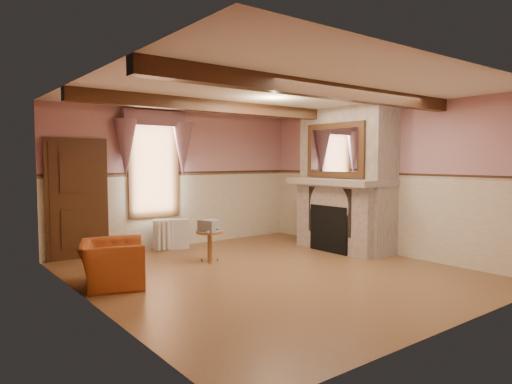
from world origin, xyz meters
TOP-DOWN VIEW (x-y plane):
  - floor at (0.00, 0.00)m, footprint 5.50×6.00m
  - ceiling at (0.00, 0.00)m, footprint 5.50×6.00m
  - wall_back at (0.00, 3.00)m, footprint 5.50×0.02m
  - wall_front at (0.00, -3.00)m, footprint 5.50×0.02m
  - wall_left at (-2.75, 0.00)m, footprint 0.02×6.00m
  - wall_right at (2.75, 0.00)m, footprint 0.02×6.00m
  - wainscot at (0.00, 0.00)m, footprint 5.50×6.00m
  - chair_rail at (0.00, 0.00)m, footprint 5.50×6.00m
  - firebox at (2.00, 0.60)m, footprint 0.20×0.95m
  - armchair at (-2.25, 0.80)m, footprint 1.14×1.22m
  - side_table at (-0.37, 1.24)m, footprint 0.62×0.62m
  - book_stack at (-0.39, 1.22)m, footprint 0.35×0.39m
  - radiator at (-0.37, 2.70)m, footprint 0.72×0.43m
  - bowl at (2.24, 0.57)m, footprint 0.34×0.34m
  - mantel_clock at (2.24, 1.28)m, footprint 0.14×0.24m
  - oil_lamp at (2.24, 1.26)m, footprint 0.11×0.11m
  - candle_red at (2.24, -0.18)m, footprint 0.06×0.06m
  - jar_yellow at (2.24, 0.14)m, footprint 0.06×0.06m
  - fireplace at (2.42, 0.60)m, footprint 0.85×2.00m
  - mantel at (2.24, 0.60)m, footprint 1.05×2.05m
  - overmantel_mirror at (2.06, 0.60)m, footprint 0.06×1.44m
  - door at (-2.10, 2.94)m, footprint 1.10×0.10m
  - window at (-0.60, 2.97)m, footprint 1.06×0.08m
  - window_drapes at (-0.60, 2.88)m, footprint 1.30×0.14m
  - ceiling_beam_front at (0.00, -1.20)m, footprint 5.50×0.18m
  - ceiling_beam_back at (0.00, 1.20)m, footprint 5.50×0.18m

SIDE VIEW (x-z plane):
  - floor at x=0.00m, z-range -0.01..0.01m
  - side_table at x=-0.37m, z-range 0.00..0.55m
  - radiator at x=-0.37m, z-range 0.00..0.60m
  - armchair at x=-2.25m, z-range 0.00..0.64m
  - firebox at x=2.00m, z-range 0.00..0.90m
  - book_stack at x=-0.39m, z-range 0.55..0.75m
  - wainscot at x=0.00m, z-range 0.00..1.50m
  - door at x=-2.10m, z-range 0.00..2.10m
  - mantel at x=2.24m, z-range 1.30..1.42m
  - wall_back at x=0.00m, z-range 0.00..2.80m
  - wall_front at x=0.00m, z-range 0.00..2.80m
  - wall_left at x=-2.75m, z-range 0.00..2.80m
  - wall_right at x=2.75m, z-range 0.00..2.80m
  - fireplace at x=2.42m, z-range 0.00..2.80m
  - bowl at x=2.24m, z-range 1.42..1.50m
  - jar_yellow at x=2.24m, z-range 1.42..1.54m
  - chair_rail at x=0.00m, z-range 1.46..1.54m
  - candle_red at x=2.24m, z-range 1.42..1.58m
  - mantel_clock at x=2.24m, z-range 1.42..1.62m
  - oil_lamp at x=2.24m, z-range 1.42..1.70m
  - window at x=-0.60m, z-range 0.64..2.66m
  - overmantel_mirror at x=2.06m, z-range 1.45..2.49m
  - window_drapes at x=-0.60m, z-range 1.55..2.95m
  - ceiling_beam_front at x=0.00m, z-range 2.60..2.80m
  - ceiling_beam_back at x=0.00m, z-range 2.60..2.80m
  - ceiling at x=0.00m, z-range 2.79..2.80m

